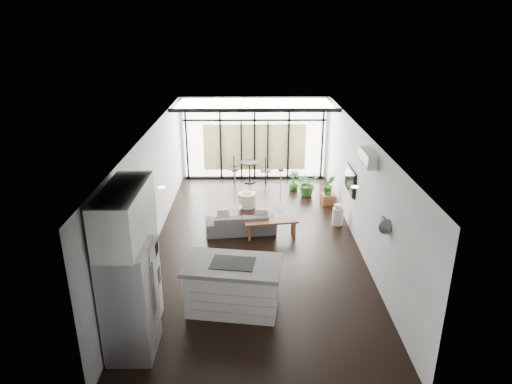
{
  "coord_description": "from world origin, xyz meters",
  "views": [
    {
      "loc": [
        -0.11,
        -10.13,
        5.26
      ],
      "look_at": [
        0.0,
        0.3,
        1.25
      ],
      "focal_mm": 32.0,
      "sensor_mm": 36.0,
      "label": 1
    }
  ],
  "objects_px": {
    "sofa": "(241,219)",
    "tv": "(350,180)",
    "milk_can": "(338,214)",
    "island": "(233,286)",
    "fridge": "(130,301)",
    "console_bench": "(271,229)",
    "pouf": "(247,200)"
  },
  "relations": [
    {
      "from": "island",
      "to": "sofa",
      "type": "distance_m",
      "value": 3.35
    },
    {
      "from": "fridge",
      "to": "sofa",
      "type": "bearing_deg",
      "value": 69.41
    },
    {
      "from": "pouf",
      "to": "milk_can",
      "type": "xyz_separation_m",
      "value": [
        2.47,
        -1.27,
        0.08
      ]
    },
    {
      "from": "fridge",
      "to": "console_bench",
      "type": "xyz_separation_m",
      "value": [
        2.48,
        4.23,
        -0.74
      ]
    },
    {
      "from": "fridge",
      "to": "sofa",
      "type": "distance_m",
      "value": 4.85
    },
    {
      "from": "island",
      "to": "fridge",
      "type": "distance_m",
      "value": 2.05
    },
    {
      "from": "fridge",
      "to": "console_bench",
      "type": "bearing_deg",
      "value": 59.65
    },
    {
      "from": "island",
      "to": "milk_can",
      "type": "relative_size",
      "value": 3.07
    },
    {
      "from": "island",
      "to": "fridge",
      "type": "relative_size",
      "value": 0.93
    },
    {
      "from": "fridge",
      "to": "tv",
      "type": "distance_m",
      "value": 6.66
    },
    {
      "from": "pouf",
      "to": "console_bench",
      "type": "bearing_deg",
      "value": -72.15
    },
    {
      "from": "sofa",
      "to": "milk_can",
      "type": "relative_size",
      "value": 3.09
    },
    {
      "from": "pouf",
      "to": "tv",
      "type": "bearing_deg",
      "value": -26.46
    },
    {
      "from": "sofa",
      "to": "tv",
      "type": "distance_m",
      "value": 3.03
    },
    {
      "from": "milk_can",
      "to": "sofa",
      "type": "bearing_deg",
      "value": -170.63
    },
    {
      "from": "sofa",
      "to": "tv",
      "type": "xyz_separation_m",
      "value": [
        2.86,
        0.35,
        0.95
      ]
    },
    {
      "from": "pouf",
      "to": "island",
      "type": "bearing_deg",
      "value": -92.46
    },
    {
      "from": "fridge",
      "to": "tv",
      "type": "relative_size",
      "value": 1.75
    },
    {
      "from": "sofa",
      "to": "milk_can",
      "type": "height_order",
      "value": "sofa"
    },
    {
      "from": "fridge",
      "to": "pouf",
      "type": "distance_m",
      "value": 6.51
    },
    {
      "from": "console_bench",
      "to": "milk_can",
      "type": "xyz_separation_m",
      "value": [
        1.83,
        0.71,
        0.07
      ]
    },
    {
      "from": "sofa",
      "to": "console_bench",
      "type": "distance_m",
      "value": 0.84
    },
    {
      "from": "sofa",
      "to": "console_bench",
      "type": "relative_size",
      "value": 1.32
    },
    {
      "from": "island",
      "to": "tv",
      "type": "height_order",
      "value": "tv"
    },
    {
      "from": "fridge",
      "to": "tv",
      "type": "height_order",
      "value": "fridge"
    },
    {
      "from": "console_bench",
      "to": "pouf",
      "type": "height_order",
      "value": "console_bench"
    },
    {
      "from": "sofa",
      "to": "tv",
      "type": "bearing_deg",
      "value": -179.83
    },
    {
      "from": "milk_can",
      "to": "island",
      "type": "bearing_deg",
      "value": -125.39
    },
    {
      "from": "sofa",
      "to": "fridge",
      "type": "bearing_deg",
      "value": 62.61
    },
    {
      "from": "pouf",
      "to": "fridge",
      "type": "bearing_deg",
      "value": -106.53
    },
    {
      "from": "console_bench",
      "to": "pouf",
      "type": "distance_m",
      "value": 2.07
    },
    {
      "from": "fridge",
      "to": "console_bench",
      "type": "relative_size",
      "value": 1.41
    }
  ]
}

